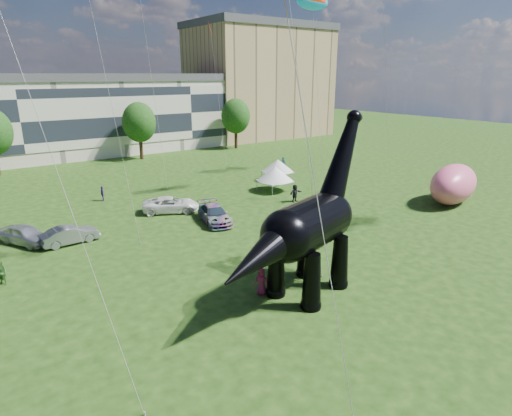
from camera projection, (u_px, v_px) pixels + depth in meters
ground at (370, 327)px, 22.92m from camera, size 220.00×220.00×0.00m
terrace_row at (15, 122)px, 64.75m from camera, size 78.00×11.00×12.00m
apartment_block at (259, 84)px, 92.28m from camera, size 28.00×18.00×22.00m
tree_mid_right at (139, 119)px, 66.59m from camera, size 5.20×5.20×9.44m
tree_far_right at (236, 113)px, 76.60m from camera, size 5.20×5.20×9.44m
dinosaur_sculpture at (305, 230)px, 25.13m from camera, size 13.64×5.80×11.20m
car_silver at (25, 235)px, 34.00m from camera, size 3.84×4.92×1.57m
car_grey at (70, 235)px, 34.09m from camera, size 4.48×1.78×1.45m
car_white at (171, 205)px, 41.89m from camera, size 5.98×4.68×1.51m
car_dark at (214, 214)px, 38.95m from camera, size 3.38×5.69×1.55m
gazebo_near at (275, 174)px, 49.18m from camera, size 4.17×4.17×2.86m
gazebo_far at (278, 166)px, 54.07m from camera, size 4.12×4.12×2.73m
inflatable_pink at (453, 184)px, 44.51m from camera, size 8.96×6.08×4.09m
visitors at (176, 227)px, 35.38m from camera, size 50.57×28.34×1.90m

